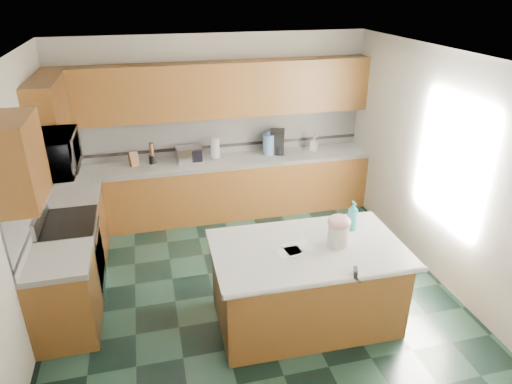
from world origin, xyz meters
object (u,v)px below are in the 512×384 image
object	(u,v)px
island_top	(308,249)
treat_jar	(338,235)
toaster_oven	(190,154)
coffee_maker	(277,142)
soap_bottle_island	(353,216)
knife_block	(134,159)
island_base	(306,286)

from	to	relation	value
island_top	treat_jar	distance (m)	0.34
toaster_oven	treat_jar	bearing A→B (deg)	-70.58
coffee_maker	soap_bottle_island	bearing A→B (deg)	-69.68
island_top	knife_block	bearing A→B (deg)	123.54
knife_block	coffee_maker	bearing A→B (deg)	-19.12
island_top	toaster_oven	world-z (taller)	toaster_oven
treat_jar	island_base	bearing A→B (deg)	-163.20
knife_block	island_top	bearing A→B (deg)	-77.63
toaster_oven	island_top	bearing A→B (deg)	-76.13
island_base	coffee_maker	world-z (taller)	coffee_maker
island_base	soap_bottle_island	xyz separation A→B (m)	(0.58, 0.23, 0.65)
island_base	toaster_oven	size ratio (longest dim) A/B	4.90
island_base	treat_jar	bearing A→B (deg)	-3.32
soap_bottle_island	coffee_maker	distance (m)	2.49
island_base	knife_block	size ratio (longest dim) A/B	8.58
island_top	soap_bottle_island	xyz separation A→B (m)	(0.58, 0.23, 0.19)
island_base	island_top	xyz separation A→B (m)	(-0.00, 0.00, 0.46)
toaster_oven	coffee_maker	distance (m)	1.36
treat_jar	toaster_oven	distance (m)	2.96
soap_bottle_island	island_top	bearing A→B (deg)	-157.12
island_top	toaster_oven	xyz separation A→B (m)	(-0.89, 2.68, 0.14)
treat_jar	coffee_maker	xyz separation A→B (m)	(0.16, 2.74, 0.07)
treat_jar	knife_block	xyz separation A→B (m)	(-2.00, 2.71, -0.00)
island_top	soap_bottle_island	bearing A→B (deg)	22.60
knife_block	treat_jar	bearing A→B (deg)	-73.40
treat_jar	knife_block	distance (m)	3.37
soap_bottle_island	knife_block	bearing A→B (deg)	134.32
coffee_maker	toaster_oven	bearing A→B (deg)	-160.94
knife_block	coffee_maker	world-z (taller)	coffee_maker
toaster_oven	coffee_maker	xyz separation A→B (m)	(1.35, 0.03, 0.07)
treat_jar	toaster_oven	bearing A→B (deg)	135.20
island_base	coffee_maker	xyz separation A→B (m)	(0.47, 2.71, 0.67)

